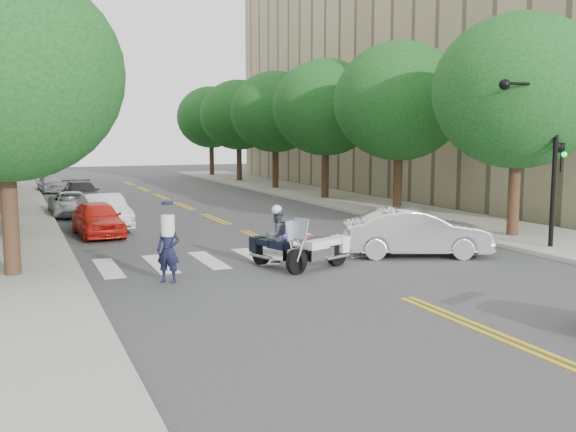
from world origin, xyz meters
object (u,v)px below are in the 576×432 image
motorcycle_parked (323,250)px  convertible (416,232)px  motorcycle_police (276,240)px  officer_standing (168,250)px

motorcycle_parked → convertible: 3.77m
motorcycle_parked → convertible: motorcycle_parked is taller
motorcycle_police → motorcycle_parked: (1.24, -0.65, -0.29)m
motorcycle_police → motorcycle_parked: motorcycle_police is taller
motorcycle_police → officer_standing: (-3.36, -0.60, 0.04)m
motorcycle_parked → convertible: (3.71, 0.60, 0.22)m
motorcycle_police → convertible: bearing=162.0°
officer_standing → motorcycle_police: bearing=45.9°
convertible → officer_standing: bearing=116.6°
officer_standing → convertible: bearing=39.6°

